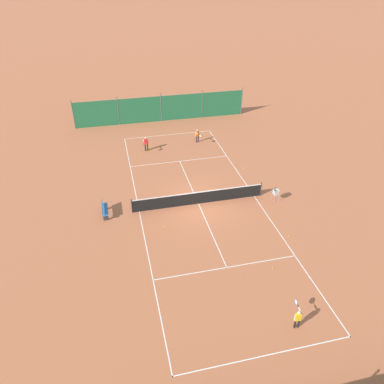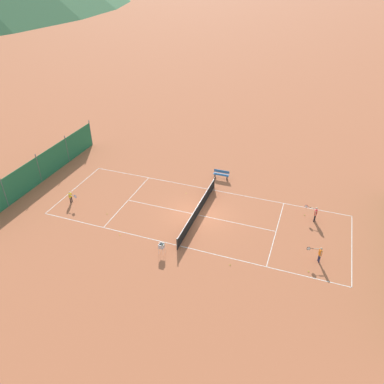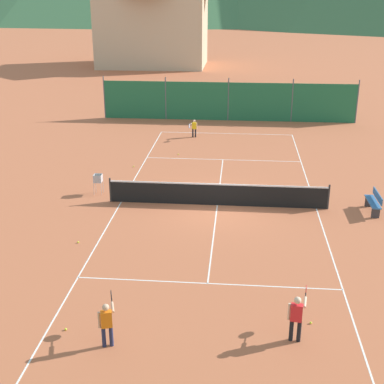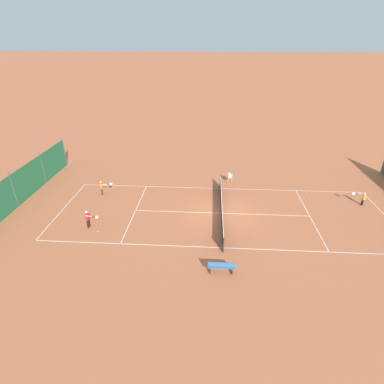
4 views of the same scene
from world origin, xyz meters
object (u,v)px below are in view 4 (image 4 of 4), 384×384
object	(u,v)px
player_near_service	(88,218)
tennis_ball_alley_right	(309,200)
tennis_ball_near_corner	(175,183)
tennis_ball_alley_left	(114,188)
player_far_baseline	(363,198)
player_near_baseline	(102,187)
tennis_ball_far_corner	(275,188)
ball_hopper	(230,176)
tennis_ball_by_net_right	(98,231)
tennis_net	(222,207)
courtside_bench	(221,267)
tennis_ball_by_net_left	(253,235)

from	to	relation	value
player_near_service	tennis_ball_alley_right	bearing A→B (deg)	106.96
player_near_service	tennis_ball_near_corner	xyz separation A→B (m)	(-7.23, 4.98, -0.72)
tennis_ball_alley_left	player_far_baseline	bearing A→B (deg)	85.22
player_near_baseline	tennis_ball_near_corner	bearing A→B (deg)	113.55
tennis_ball_far_corner	ball_hopper	distance (m)	3.99
player_near_baseline	tennis_ball_near_corner	xyz separation A→B (m)	(-2.46, 5.64, -0.69)
player_near_service	tennis_ball_alley_left	distance (m)	6.09
tennis_ball_by_net_right	tennis_ball_far_corner	bearing A→B (deg)	119.71
tennis_ball_alley_right	tennis_ball_by_net_right	bearing A→B (deg)	-70.61
tennis_net	tennis_ball_alley_right	bearing A→B (deg)	109.28
tennis_ball_by_net_right	courtside_bench	distance (m)	8.81
tennis_ball_by_net_right	tennis_ball_alley_right	world-z (taller)	same
tennis_ball_by_net_right	tennis_ball_far_corner	distance (m)	14.95
tennis_ball_near_corner	tennis_ball_by_net_left	world-z (taller)	same
tennis_ball_near_corner	tennis_ball_far_corner	bearing A→B (deg)	87.97
player_near_baseline	player_near_service	distance (m)	4.81
tennis_ball_near_corner	tennis_ball_by_net_left	size ratio (longest dim) A/B	1.00
player_far_baseline	tennis_ball_far_corner	xyz separation A→B (m)	(-2.54, -6.09, -0.61)
player_near_baseline	tennis_ball_alley_right	size ratio (longest dim) A/B	18.68
tennis_ball_alley_right	tennis_ball_far_corner	size ratio (longest dim) A/B	1.00
tennis_ball_alley_left	tennis_ball_near_corner	xyz separation A→B (m)	(-1.18, 5.14, 0.00)
tennis_ball_alley_left	ball_hopper	distance (m)	10.18
tennis_ball_by_net_left	ball_hopper	world-z (taller)	ball_hopper
player_near_service	courtside_bench	world-z (taller)	player_near_service
tennis_net	player_near_service	xyz separation A→B (m)	(2.43, -9.00, 0.26)
tennis_ball_by_net_left	ball_hopper	bearing A→B (deg)	-171.65
player_far_baseline	tennis_ball_far_corner	size ratio (longest dim) A/B	16.46
tennis_ball_near_corner	tennis_ball_alley_right	size ratio (longest dim) A/B	1.00
player_near_baseline	tennis_ball_alley_right	world-z (taller)	player_near_baseline
tennis_ball_by_net_right	ball_hopper	xyz separation A→B (m)	(-8.22, 9.12, 0.62)
tennis_net	tennis_ball_by_net_left	size ratio (longest dim) A/B	139.09
tennis_ball_far_corner	courtside_bench	distance (m)	11.88
tennis_ball_alley_left	tennis_ball_far_corner	xyz separation A→B (m)	(-0.87, 13.87, 0.00)
tennis_ball_alley_right	tennis_ball_far_corner	xyz separation A→B (m)	(-2.02, -2.32, 0.00)
tennis_net	player_near_service	size ratio (longest dim) A/B	7.07
player_far_baseline	tennis_ball_far_corner	world-z (taller)	player_far_baseline
tennis_ball_by_net_left	ball_hopper	distance (m)	8.11
player_near_baseline	tennis_ball_alley_left	distance (m)	1.53
player_near_baseline	tennis_ball_near_corner	size ratio (longest dim) A/B	18.68
tennis_ball_by_net_right	tennis_ball_near_corner	xyz separation A→B (m)	(-7.72, 4.24, 0.00)
tennis_ball_by_net_right	tennis_ball_near_corner	bearing A→B (deg)	151.19
tennis_ball_alley_left	tennis_ball_by_net_right	distance (m)	6.60
player_near_service	tennis_ball_alley_right	distance (m)	16.79
player_far_baseline	tennis_ball_by_net_right	world-z (taller)	player_far_baseline
player_near_service	courtside_bench	distance (m)	9.68
player_near_service	ball_hopper	bearing A→B (deg)	128.09
ball_hopper	tennis_ball_alley_right	bearing A→B (deg)	65.34
tennis_ball_far_corner	tennis_ball_near_corner	bearing A→B (deg)	-92.03
tennis_ball_by_net_left	tennis_net	bearing A→B (deg)	-143.04
player_far_baseline	tennis_ball_alley_right	size ratio (longest dim) A/B	16.46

